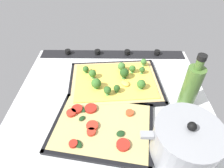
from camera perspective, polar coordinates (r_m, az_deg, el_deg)
The scene contains 8 objects.
ground_plane at distance 74.59cm, azimuth -0.21°, elevation -5.53°, with size 75.07×69.74×3.00cm, color silver.
stove_control_panel at distance 97.37cm, azimuth 0.11°, elevation 9.07°, with size 72.07×7.00×2.60cm.
baking_tray_front at distance 80.04cm, azimuth 0.82°, elevation 0.38°, with size 40.10×31.42×1.30cm.
broccoli_pizza at distance 79.08cm, azimuth 1.01°, elevation 1.22°, with size 37.51×28.82×6.01cm.
baking_tray_back at distance 65.08cm, azimuth -2.83°, elevation -12.85°, with size 36.32×29.50×1.30cm.
veggie_pizza_back at distance 64.60cm, azimuth -3.29°, elevation -12.38°, with size 33.59×26.77×1.90cm.
cooking_pot at distance 58.64cm, azimuth 20.99°, elevation -16.02°, with size 25.32×18.48×14.90cm.
oil_bottle at distance 71.05cm, azimuth 22.70°, elevation -0.64°, with size 5.81×5.81×21.88cm.
Camera 1 is at (-0.98, 50.30, 53.57)cm, focal length 30.39 mm.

